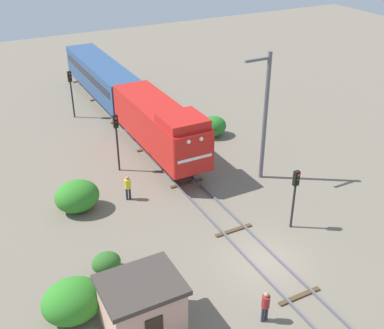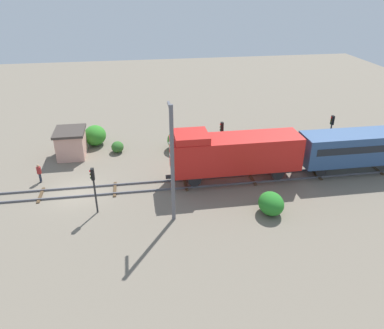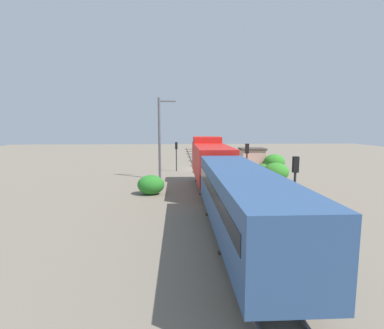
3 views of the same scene
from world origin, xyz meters
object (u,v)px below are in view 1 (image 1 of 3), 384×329
traffic_signal_mid (116,133)px  worker_by_signal (128,186)px  catenary_mast (265,115)px  locomotive (160,124)px  passenger_car_leading (102,76)px  traffic_signal_near (295,189)px  worker_near_track (265,304)px  traffic_signal_far (71,86)px  relay_hut (142,306)px

traffic_signal_mid → worker_by_signal: bearing=-101.6°
traffic_signal_mid → catenary_mast: bearing=-33.3°
locomotive → passenger_car_leading: (0.00, 13.34, -0.25)m
locomotive → traffic_signal_near: 11.88m
traffic_signal_near → worker_by_signal: 10.51m
locomotive → traffic_signal_near: size_ratio=3.07×
locomotive → traffic_signal_near: bearing=-74.4°
traffic_signal_mid → worker_near_track: traffic_signal_mid is taller
traffic_signal_far → worker_by_signal: traffic_signal_far is taller
locomotive → catenary_mast: 7.82m
worker_by_signal → worker_near_track: bearing=-64.1°
catenary_mast → traffic_signal_far: bearing=117.4°
traffic_signal_mid → worker_by_signal: 4.43m
passenger_car_leading → traffic_signal_mid: (-3.40, -13.60, 0.42)m
worker_by_signal → traffic_signal_far: bearing=105.4°
traffic_signal_near → traffic_signal_far: 23.18m
passenger_car_leading → relay_hut: (-7.50, -27.90, -1.13)m
locomotive → relay_hut: (-7.50, -14.56, -1.38)m
locomotive → traffic_signal_far: size_ratio=2.76×
catenary_mast → traffic_signal_mid: bearing=146.7°
worker_by_signal → passenger_car_leading: bearing=94.2°
traffic_signal_near → traffic_signal_far: bearing=107.1°
worker_by_signal → catenary_mast: (9.14, -1.59, 3.70)m
traffic_signal_near → worker_near_track: size_ratio=2.22×
traffic_signal_near → locomotive: bearing=105.6°
passenger_car_leading → traffic_signal_near: 24.98m
traffic_signal_near → catenary_mast: (1.74, 5.69, 2.05)m
passenger_car_leading → worker_by_signal: passenger_car_leading is taller
traffic_signal_far → worker_near_track: traffic_signal_far is taller
traffic_signal_mid → traffic_signal_far: size_ratio=1.01×
passenger_car_leading → traffic_signal_mid: 14.03m
traffic_signal_far → relay_hut: 25.63m
locomotive → passenger_car_leading: locomotive is taller
traffic_signal_far → traffic_signal_near: bearing=-72.9°
passenger_car_leading → worker_by_signal: bearing=-103.5°
traffic_signal_mid → worker_by_signal: traffic_signal_mid is taller
traffic_signal_mid → traffic_signal_far: traffic_signal_mid is taller
passenger_car_leading → worker_near_track: (-2.40, -30.01, -1.53)m
traffic_signal_far → worker_near_track: size_ratio=2.47×
traffic_signal_far → catenary_mast: (8.54, -16.47, 1.77)m
traffic_signal_far → relay_hut: (-3.90, -25.28, -1.53)m
locomotive → catenary_mast: (4.94, -5.75, 1.92)m
traffic_signal_near → relay_hut: 11.22m
passenger_car_leading → traffic_signal_far: size_ratio=3.33×
passenger_car_leading → worker_near_track: 30.14m
traffic_signal_mid → passenger_car_leading: bearing=76.0°
passenger_car_leading → traffic_signal_far: 4.47m
worker_by_signal → catenary_mast: catenary_mast is taller
locomotive → catenary_mast: size_ratio=1.31×
traffic_signal_far → catenary_mast: size_ratio=0.47×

